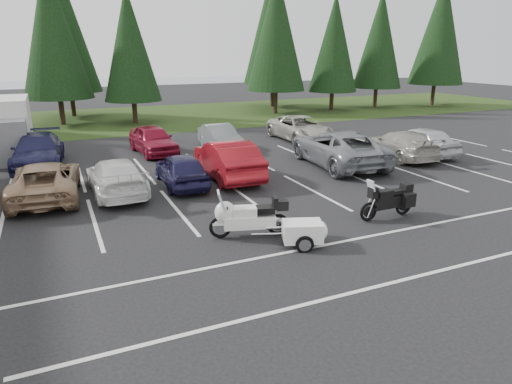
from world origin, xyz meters
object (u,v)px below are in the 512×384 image
object	(u,v)px
car_near_5	(228,159)
touring_motorcycle	(249,213)
car_far_3	(220,138)
car_near_6	(338,148)
car_near_3	(116,177)
car_near_4	(181,169)
car_far_4	(300,128)
cargo_trailer	(302,234)
car_near_7	(399,145)
car_near_2	(45,181)
adventure_motorcycle	(387,198)
car_near_8	(421,141)
box_truck	(4,129)
car_far_1	(38,151)
car_far_2	(153,140)

from	to	relation	value
car_near_5	touring_motorcycle	world-z (taller)	car_near_5
car_far_3	car_near_6	bearing A→B (deg)	-54.21
car_near_3	car_near_4	distance (m)	2.53
car_near_3	car_far_4	world-z (taller)	car_far_4
car_near_4	cargo_trailer	distance (m)	7.35
car_near_7	car_near_4	bearing A→B (deg)	7.60
cargo_trailer	car_near_7	bearing A→B (deg)	57.24
car_near_2	adventure_motorcycle	bearing A→B (deg)	150.82
car_near_8	car_far_4	distance (m)	7.13
car_near_5	box_truck	bearing A→B (deg)	-40.69
car_near_3	car_near_7	size ratio (longest dim) A/B	0.98
car_near_5	car_near_7	xyz separation A→B (m)	(9.25, -0.00, -0.13)
car_near_7	car_far_4	xyz separation A→B (m)	(-2.22, 6.20, 0.04)
car_near_4	box_truck	bearing A→B (deg)	-50.06
car_near_5	car_far_1	bearing A→B (deg)	-34.34
car_far_3	car_near_5	bearing A→B (deg)	-105.89
car_near_3	car_far_4	distance (m)	13.42
box_truck	car_far_1	distance (m)	3.23
box_truck	car_near_4	xyz separation A→B (m)	(6.75, -8.58, -0.78)
car_far_1	car_far_4	xyz separation A→B (m)	(14.41, 0.74, -0.02)
car_near_3	car_near_5	size ratio (longest dim) A/B	0.93
box_truck	car_far_4	xyz separation A→B (m)	(15.90, -2.03, -0.73)
car_near_2	cargo_trailer	distance (m)	9.94
car_near_6	car_far_4	bearing A→B (deg)	-97.63
car_near_7	adventure_motorcycle	xyz separation A→B (m)	(-6.30, -6.70, 0.01)
car_near_6	car_far_1	world-z (taller)	car_near_6
car_near_7	cargo_trailer	distance (m)	12.45
car_near_7	cargo_trailer	xyz separation A→B (m)	(-9.90, -7.54, -0.32)
box_truck	car_near_8	size ratio (longest dim) A/B	1.29
car_near_7	car_far_2	xyz separation A→B (m)	(-11.14, 6.12, 0.05)
car_near_4	touring_motorcycle	xyz separation A→B (m)	(0.40, -5.96, 0.05)
car_near_4	car_near_8	world-z (taller)	car_near_8
car_near_4	car_near_5	xyz separation A→B (m)	(2.12, 0.36, 0.14)
car_far_1	cargo_trailer	size ratio (longest dim) A/B	3.29
car_near_8	adventure_motorcycle	world-z (taller)	car_near_8
car_near_8	adventure_motorcycle	size ratio (longest dim) A/B	1.91
car_near_2	adventure_motorcycle	xyz separation A→B (m)	(10.06, -6.72, 0.01)
car_near_7	car_far_4	bearing A→B (deg)	-64.47
car_near_5	cargo_trailer	distance (m)	7.59
car_near_2	car_far_4	size ratio (longest dim) A/B	0.95
car_near_5	car_near_8	distance (m)	10.75
car_near_8	car_far_4	bearing A→B (deg)	-57.92
box_truck	car_near_3	size ratio (longest dim) A/B	1.21
car_near_2	car_far_1	bearing A→B (deg)	-82.58
car_near_5	car_far_3	distance (m)	5.81
car_near_4	car_near_7	distance (m)	11.38
car_far_2	car_far_3	distance (m)	3.60
box_truck	car_near_6	bearing A→B (deg)	-29.75
car_near_2	car_near_4	world-z (taller)	car_near_2
car_far_2	car_near_3	bearing A→B (deg)	-118.50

